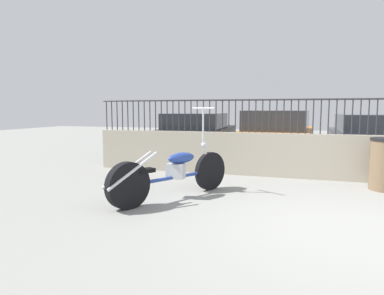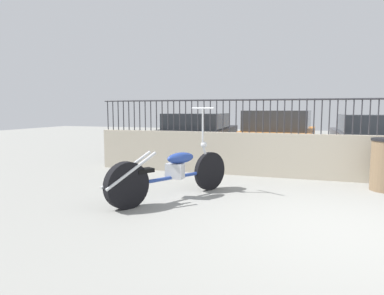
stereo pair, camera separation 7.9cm
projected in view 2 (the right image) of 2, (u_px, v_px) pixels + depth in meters
name	position (u px, v px, depth m)	size (l,w,h in m)	color
ground_plane	(348.00, 230.00, 4.04)	(40.00, 40.00, 0.00)	gray
low_wall	(331.00, 158.00, 6.84)	(10.37, 0.18, 0.92)	#B2A893
fence_railing	(334.00, 111.00, 6.74)	(10.37, 0.04, 0.72)	#2D2D33
motorcycle_blue	(166.00, 174.00, 5.37)	(1.30, 2.16, 1.46)	black
car_black	(198.00, 134.00, 10.35)	(1.99, 4.26, 1.30)	black
car_orange	(279.00, 136.00, 9.49)	(2.00, 4.41, 1.39)	black
car_dark_grey	(371.00, 138.00, 9.34)	(1.82, 4.47, 1.28)	black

